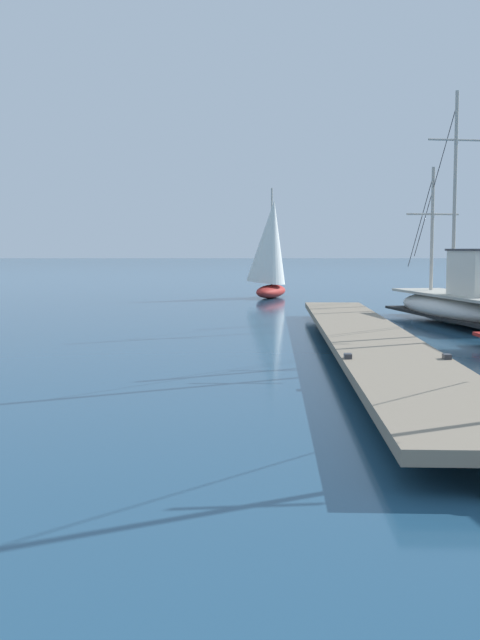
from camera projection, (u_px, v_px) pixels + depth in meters
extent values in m
cube|color=gray|center=(364.00, 337.00, 16.44)|extent=(2.57, 19.33, 0.16)
cylinder|color=brown|center=(403.00, 388.00, 11.66)|extent=(0.36, 0.36, 0.29)
cylinder|color=brown|center=(364.00, 347.00, 16.46)|extent=(0.36, 0.36, 0.29)
cylinder|color=brown|center=(342.00, 325.00, 21.26)|extent=(0.36, 0.36, 0.29)
cylinder|color=brown|center=(328.00, 311.00, 26.05)|extent=(0.36, 0.36, 0.29)
cube|color=#333338|center=(344.00, 356.00, 12.62)|extent=(0.13, 0.20, 0.08)
cube|color=#333338|center=(443.00, 356.00, 12.56)|extent=(0.13, 0.20, 0.08)
ellipsoid|color=silver|center=(453.00, 308.00, 23.30)|extent=(3.04, 7.64, 0.90)
cube|color=#B2AD9E|center=(454.00, 295.00, 23.26)|extent=(2.70, 6.87, 0.08)
cube|color=black|center=(453.00, 315.00, 23.32)|extent=(3.04, 7.49, 0.08)
cube|color=silver|center=(471.00, 273.00, 22.11)|extent=(1.17, 2.00, 1.28)
cube|color=#3D3D42|center=(471.00, 250.00, 22.04)|extent=(1.26, 2.17, 0.06)
cylinder|color=#B2ADA3|center=(451.00, 193.00, 23.35)|extent=(0.11, 0.11, 6.04)
cylinder|color=#B2ADA3|center=(452.00, 140.00, 23.21)|extent=(1.74, 0.32, 0.06)
cylinder|color=#333338|center=(430.00, 187.00, 24.93)|extent=(0.49, 3.10, 4.46)
cylinder|color=#B2ADA3|center=(428.00, 229.00, 25.09)|extent=(0.11, 0.11, 3.96)
cylinder|color=#B2ADA3|center=(429.00, 214.00, 25.05)|extent=(1.74, 0.32, 0.06)
cylinder|color=#333338|center=(416.00, 224.00, 26.13)|extent=(0.33, 2.05, 2.94)
ellipsoid|color=#AD2823|center=(267.00, 291.00, 35.74)|extent=(2.02, 3.75, 0.60)
cylinder|color=#B2ADA3|center=(268.00, 237.00, 35.61)|extent=(0.08, 0.08, 4.42)
cone|color=silver|center=(266.00, 241.00, 35.29)|extent=(2.57, 2.31, 3.93)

